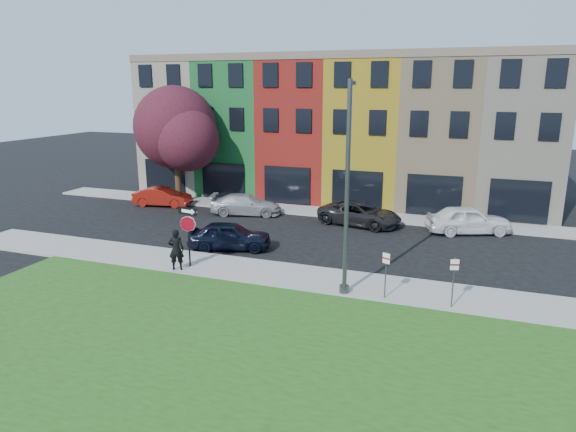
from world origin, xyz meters
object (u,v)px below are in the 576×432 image
at_px(street_lamp, 347,189).
at_px(sedan_near, 230,236).
at_px(stop_sign, 188,225).
at_px(man, 176,249).

bearing_deg(street_lamp, sedan_near, 141.94).
distance_m(stop_sign, man, 1.25).
bearing_deg(man, stop_sign, -139.28).
xyz_separation_m(sedan_near, street_lamp, (7.05, -3.69, 3.65)).
height_order(stop_sign, man, stop_sign).
bearing_deg(street_lamp, man, 171.00).
xyz_separation_m(man, sedan_near, (0.78, 3.89, -0.35)).
bearing_deg(sedan_near, man, 151.88).
relative_size(stop_sign, man, 1.46).
height_order(stop_sign, sedan_near, stop_sign).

